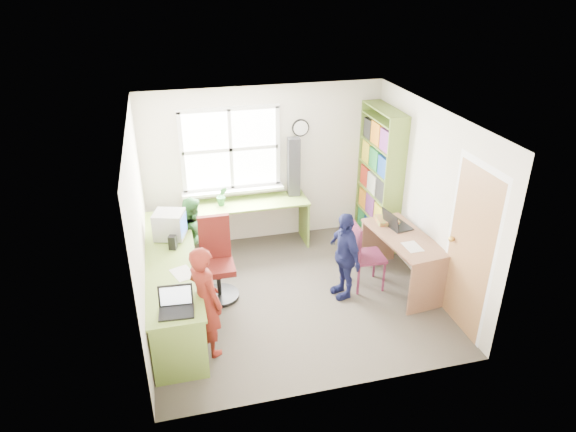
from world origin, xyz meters
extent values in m
cube|color=#3F3931|center=(0.00, 0.00, -0.01)|extent=(3.60, 3.40, 0.02)
cube|color=white|center=(0.00, 0.00, 2.41)|extent=(3.60, 3.40, 0.02)
cube|color=beige|center=(0.00, 1.71, 1.20)|extent=(3.60, 0.02, 2.40)
cube|color=beige|center=(0.00, -1.71, 1.20)|extent=(3.60, 0.02, 2.40)
cube|color=beige|center=(-1.81, 0.00, 1.20)|extent=(0.02, 3.40, 2.40)
cube|color=beige|center=(1.81, 0.00, 1.20)|extent=(0.02, 3.40, 2.40)
cube|color=white|center=(-0.50, 1.69, 1.50)|extent=(1.40, 0.01, 1.20)
cube|color=white|center=(-0.50, 1.68, 1.50)|extent=(1.48, 0.04, 1.28)
cube|color=#9C6E43|center=(1.79, -1.05, 1.00)|extent=(0.02, 0.82, 2.00)
sphere|color=gold|center=(1.75, -0.72, 1.00)|extent=(0.07, 0.07, 0.07)
cylinder|color=black|center=(0.55, 1.68, 1.75)|extent=(0.26, 0.03, 0.26)
cylinder|color=white|center=(0.55, 1.66, 1.75)|extent=(0.22, 0.01, 0.22)
cube|color=olive|center=(-1.50, 0.10, 0.73)|extent=(0.60, 2.70, 0.03)
cube|color=olive|center=(-0.25, 1.42, 0.73)|extent=(1.65, 0.56, 0.03)
cube|color=olive|center=(-1.50, 0.10, 0.36)|extent=(0.56, 0.03, 0.72)
cube|color=olive|center=(-1.50, -1.22, 0.36)|extent=(0.56, 0.03, 0.72)
cube|color=olive|center=(-1.50, 1.42, 0.36)|extent=(0.56, 0.03, 0.72)
cube|color=olive|center=(0.55, 1.42, 0.36)|extent=(0.03, 0.52, 0.72)
cube|color=olive|center=(-1.50, -0.85, 0.36)|extent=(0.54, 0.45, 0.72)
cube|color=brown|center=(1.48, -0.10, 0.73)|extent=(0.73, 1.35, 0.03)
cube|color=brown|center=(1.55, -0.72, 0.36)|extent=(0.56, 0.09, 0.72)
cube|color=brown|center=(1.41, 0.52, 0.36)|extent=(0.56, 0.09, 0.72)
cube|color=olive|center=(1.65, 0.68, 1.05)|extent=(0.30, 0.02, 2.10)
cube|color=olive|center=(1.65, 1.68, 1.05)|extent=(0.30, 0.02, 2.10)
cube|color=olive|center=(1.65, 1.18, 2.09)|extent=(0.30, 1.00, 0.02)
cube|color=olive|center=(1.65, 1.18, 0.06)|extent=(0.30, 1.00, 0.02)
cube|color=olive|center=(1.65, 1.18, 0.42)|extent=(0.30, 1.00, 0.02)
cube|color=olive|center=(1.65, 1.18, 0.80)|extent=(0.30, 1.00, 0.02)
cube|color=olive|center=(1.65, 1.18, 1.18)|extent=(0.30, 1.00, 0.02)
cube|color=olive|center=(1.65, 1.18, 1.56)|extent=(0.30, 1.00, 0.02)
cube|color=olive|center=(1.65, 1.18, 1.94)|extent=(0.30, 1.00, 0.02)
cube|color=#B22A19|center=(1.65, 0.88, 0.21)|extent=(0.25, 0.28, 0.27)
cube|color=#194299|center=(1.65, 1.20, 0.21)|extent=(0.25, 0.30, 0.29)
cube|color=#1E7F3A|center=(1.65, 1.50, 0.22)|extent=(0.25, 0.26, 0.30)
cube|color=gold|center=(1.65, 0.88, 0.58)|extent=(0.25, 0.28, 0.30)
cube|color=#78337F|center=(1.65, 1.20, 0.59)|extent=(0.25, 0.30, 0.32)
cube|color=orange|center=(1.65, 1.50, 0.57)|extent=(0.25, 0.26, 0.29)
cube|color=#262626|center=(1.65, 0.88, 0.97)|extent=(0.25, 0.28, 0.32)
cube|color=beige|center=(1.65, 1.20, 0.95)|extent=(0.25, 0.30, 0.29)
cube|color=#B22A19|center=(1.65, 1.50, 0.96)|extent=(0.25, 0.26, 0.30)
cube|color=#194299|center=(1.65, 0.88, 1.33)|extent=(0.25, 0.28, 0.29)
cube|color=#1E7F3A|center=(1.65, 1.20, 1.34)|extent=(0.25, 0.30, 0.30)
cube|color=gold|center=(1.65, 1.50, 1.35)|extent=(0.25, 0.26, 0.32)
cube|color=#78337F|center=(1.65, 0.88, 1.72)|extent=(0.25, 0.28, 0.30)
cube|color=orange|center=(1.65, 1.20, 1.73)|extent=(0.25, 0.30, 0.32)
cube|color=#262626|center=(1.65, 1.50, 1.71)|extent=(0.25, 0.26, 0.29)
cylinder|color=black|center=(-0.93, 0.20, 0.03)|extent=(0.51, 0.51, 0.05)
cylinder|color=black|center=(-0.93, 0.20, 0.24)|extent=(0.05, 0.05, 0.38)
cube|color=#4F120E|center=(-0.93, 0.20, 0.45)|extent=(0.42, 0.42, 0.08)
cube|color=#4F120E|center=(-0.93, 0.40, 0.80)|extent=(0.40, 0.07, 0.60)
cylinder|color=#5E1F37|center=(0.84, -0.17, 0.22)|extent=(0.04, 0.04, 0.44)
cylinder|color=#5E1F37|center=(1.19, -0.19, 0.22)|extent=(0.04, 0.04, 0.44)
cylinder|color=#5E1F37|center=(0.86, 0.18, 0.22)|extent=(0.04, 0.04, 0.44)
cylinder|color=#5E1F37|center=(1.21, 0.16, 0.22)|extent=(0.04, 0.04, 0.44)
cube|color=#5E1F37|center=(1.02, 0.00, 0.45)|extent=(0.43, 0.43, 0.04)
cube|color=#5E1F37|center=(0.84, 0.00, 0.70)|extent=(0.04, 0.39, 0.49)
cube|color=#A8A8AD|center=(-1.47, 0.60, 0.76)|extent=(0.32, 0.28, 0.02)
cube|color=#A8A8AD|center=(-1.47, 0.60, 0.94)|extent=(0.45, 0.42, 0.35)
cube|color=#3F72F2|center=(-1.30, 0.54, 0.94)|extent=(0.09, 0.28, 0.25)
cube|color=black|center=(-1.49, -1.04, 0.76)|extent=(0.37, 0.28, 0.02)
cube|color=black|center=(-1.48, -0.90, 0.88)|extent=(0.36, 0.09, 0.23)
cube|color=white|center=(-1.48, -0.91, 0.88)|extent=(0.31, 0.06, 0.19)
cube|color=black|center=(1.51, 0.18, 0.76)|extent=(0.32, 0.40, 0.02)
cube|color=black|center=(1.38, 0.16, 0.87)|extent=(0.12, 0.37, 0.24)
cube|color=#3F72F2|center=(1.39, 0.16, 0.87)|extent=(0.09, 0.32, 0.19)
cube|color=black|center=(-1.46, 0.30, 0.84)|extent=(0.11, 0.11, 0.18)
cube|color=black|center=(-1.50, 0.91, 0.85)|extent=(0.12, 0.12, 0.20)
cube|color=black|center=(0.41, 1.54, 1.20)|extent=(0.19, 0.17, 0.90)
cube|color=red|center=(1.42, 0.34, 0.77)|extent=(0.31, 0.31, 0.06)
cube|color=beige|center=(-1.38, -0.30, 0.75)|extent=(0.31, 0.37, 0.00)
cube|color=beige|center=(1.45, -0.38, 0.75)|extent=(0.20, 0.28, 0.00)
imported|color=#2D7238|center=(-0.70, 1.42, 0.90)|extent=(0.16, 0.13, 0.29)
imported|color=maroon|center=(-1.18, -0.78, 0.66)|extent=(0.52, 0.58, 1.33)
imported|color=#2B6C2E|center=(-1.17, 0.92, 0.57)|extent=(0.49, 0.59, 1.14)
imported|color=#151943|center=(0.65, -0.12, 0.59)|extent=(0.39, 0.73, 1.19)
camera|label=1|loc=(-1.42, -5.41, 3.94)|focal=32.00mm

